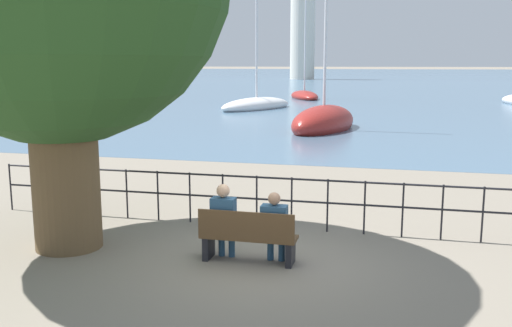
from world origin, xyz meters
name	(u,v)px	position (x,y,z in m)	size (l,w,h in m)	color
ground_plane	(249,261)	(0.00, 0.00, 0.00)	(1000.00, 1000.00, 0.00)	gray
harbor_water	(389,75)	(0.00, 159.12, 0.00)	(600.00, 300.00, 0.01)	slate
park_bench	(248,238)	(0.00, -0.06, 0.42)	(1.61, 0.45, 0.90)	brown
seated_person_left	(224,218)	(-0.43, 0.01, 0.71)	(0.40, 0.35, 1.30)	navy
seated_person_right	(275,224)	(0.43, 0.01, 0.66)	(0.42, 0.35, 1.20)	navy
promenade_railing	(274,194)	(0.00, 2.00, 0.69)	(12.10, 0.04, 1.05)	black
sailboat_0	(324,122)	(-1.16, 19.22, 0.38)	(3.62, 6.53, 9.27)	maroon
sailboat_4	(304,95)	(-6.07, 44.06, 0.28)	(4.41, 7.14, 11.32)	maroon
sailboat_5	(257,105)	(-7.46, 30.99, 0.27)	(5.01, 7.69, 8.26)	white
harbor_lighthouse	(303,26)	(-16.59, 107.16, 10.48)	(4.92, 4.92, 22.54)	silver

